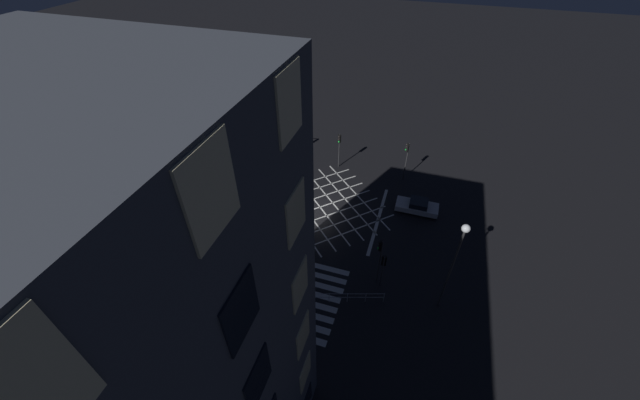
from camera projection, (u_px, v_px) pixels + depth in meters
ground_plane at (320, 207)px, 35.31m from camera, size 200.00×200.00×0.00m
road_markings at (301, 252)px, 30.76m from camera, size 14.42×20.92×0.01m
traffic_light_se_cross at (383, 265)px, 26.62m from camera, size 0.36×0.39×3.36m
traffic_light_nw_main at (286, 134)px, 41.06m from camera, size 1.88×0.36×3.73m
traffic_light_sw_cross at (216, 201)px, 30.98m from camera, size 0.36×3.17×4.41m
traffic_light_median_north at (339, 144)px, 38.75m from camera, size 0.36×0.39×4.18m
traffic_light_se_main at (380, 253)px, 26.43m from camera, size 0.39×0.36×4.51m
traffic_light_ne_main at (407, 154)px, 36.89m from camera, size 0.39×0.36×4.47m
street_lamp_east at (164, 244)px, 23.06m from camera, size 0.46×0.46×9.48m
street_lamp_west at (458, 251)px, 22.90m from camera, size 0.54×0.54×8.29m
street_tree_near at (160, 218)px, 27.39m from camera, size 3.26×3.26×6.24m
waiting_car at (417, 206)px, 34.53m from camera, size 4.06×1.75×1.27m
pedestrian_railing at (320, 297)px, 26.52m from camera, size 9.15×2.98×1.05m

